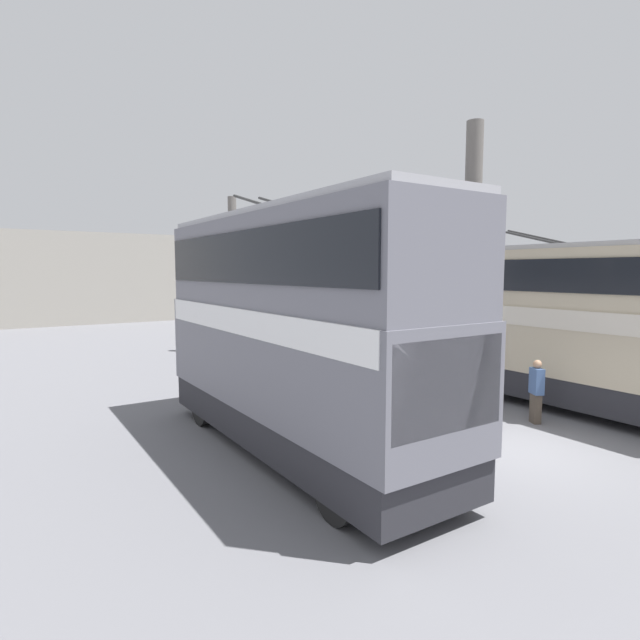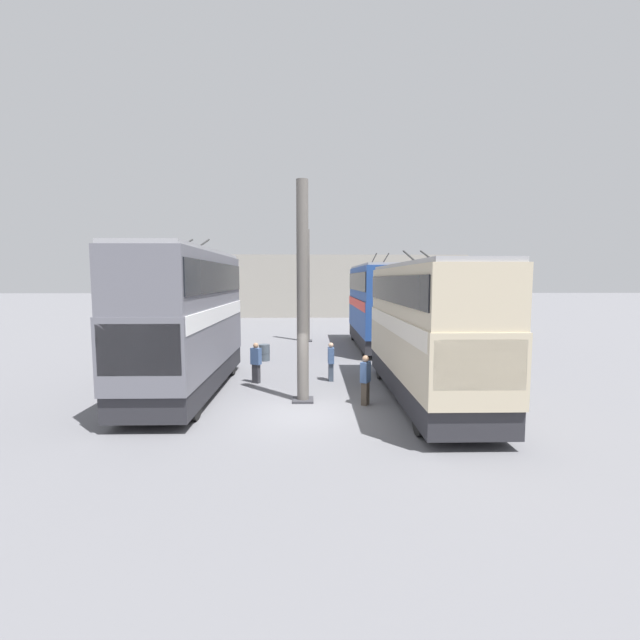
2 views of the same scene
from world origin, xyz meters
TOP-DOWN VIEW (x-y plane):
  - ground_plane at (0.00, 0.00)m, footprint 240.00×240.00m
  - depot_back_wall at (34.89, 0.00)m, footprint 0.50×36.00m
  - support_column_near at (1.51, 0.00)m, footprint 0.75×0.75m
  - support_column_far at (16.27, 0.00)m, footprint 0.75×0.75m
  - bus_left_near at (1.57, -4.40)m, footprint 9.81×2.54m
  - bus_left_far at (13.51, -4.40)m, footprint 9.46×2.54m
  - bus_right_mid at (2.75, 4.40)m, footprint 9.28×2.54m
  - person_aisle_midway at (4.53, -1.14)m, footprint 0.43×0.26m
  - person_by_left_row at (1.00, -2.17)m, footprint 0.48×0.42m
  - person_by_right_row at (4.24, 2.01)m, footprint 0.42×0.48m
  - oil_drum at (9.17, 2.20)m, footprint 0.61×0.61m

SIDE VIEW (x-z plane):
  - ground_plane at x=0.00m, z-range 0.00..0.00m
  - oil_drum at x=9.17m, z-range 0.00..0.88m
  - person_aisle_midway at x=4.53m, z-range 0.05..1.70m
  - person_by_right_row at x=4.24m, z-range 0.05..1.76m
  - person_by_left_row at x=1.00m, z-range 0.05..1.79m
  - bus_left_near at x=1.57m, z-range 0.04..5.55m
  - bus_left_far at x=13.51m, z-range 0.05..5.89m
  - bus_right_mid at x=2.75m, z-range 0.06..6.12m
  - depot_back_wall at x=34.89m, z-range 0.00..7.08m
  - support_column_near at x=1.51m, z-range -0.12..7.62m
  - support_column_far at x=16.27m, z-range -0.12..7.62m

